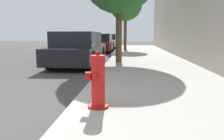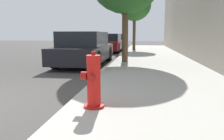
% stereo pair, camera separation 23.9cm
% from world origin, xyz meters
% --- Properties ---
extents(sidewalk_slab, '(3.32, 40.00, 0.13)m').
position_xyz_m(sidewalk_slab, '(3.68, 0.00, 0.06)').
color(sidewalk_slab, '#A8A59E').
rests_on(sidewalk_slab, ground_plane).
extents(fire_hydrant, '(0.34, 0.34, 0.84)m').
position_xyz_m(fire_hydrant, '(2.48, 0.26, 0.51)').
color(fire_hydrant, '#A91511').
rests_on(fire_hydrant, sidewalk_slab).
extents(parked_car_near, '(1.71, 4.48, 1.31)m').
position_xyz_m(parked_car_near, '(0.88, 5.85, 0.64)').
color(parked_car_near, black).
rests_on(parked_car_near, ground_plane).
extents(parked_car_mid, '(1.80, 3.89, 1.27)m').
position_xyz_m(parked_car_mid, '(0.82, 12.37, 0.62)').
color(parked_car_mid, maroon).
rests_on(parked_car_mid, ground_plane).
extents(parked_car_far, '(1.76, 3.82, 1.27)m').
position_xyz_m(parked_car_far, '(0.87, 17.53, 0.61)').
color(parked_car_far, silver).
rests_on(parked_car_far, ground_plane).
extents(street_tree_far, '(2.30, 2.30, 4.33)m').
position_xyz_m(street_tree_far, '(2.59, 12.94, 3.29)').
color(street_tree_far, brown).
rests_on(street_tree_far, sidewalk_slab).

